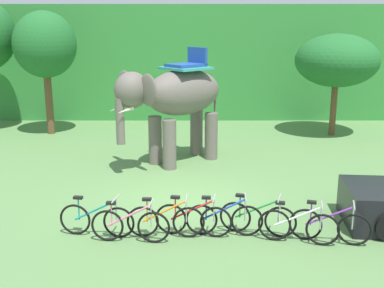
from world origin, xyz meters
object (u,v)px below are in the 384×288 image
Objects in this scene: tree_far_left at (335,61)px; bike_pink at (129,225)px; tree_left at (43,45)px; bike_blue at (222,219)px; bike_white at (296,226)px; bike_orange at (164,221)px; bike_red at (192,219)px; bike_teal at (95,220)px; elephant at (174,98)px; bike_purple at (328,225)px; bike_green at (256,218)px.

tree_far_left is 12.62m from bike_pink.
tree_left reaches higher than bike_blue.
bike_white is at bearing -109.70° from tree_far_left.
bike_red is (0.60, 0.08, 0.00)m from bike_orange.
bike_red is at bearing 7.27° from bike_orange.
tree_far_left reaches higher than bike_pink.
tree_far_left is 2.45× the size of bike_teal.
bike_purple is at bearing -59.82° from elephant.
elephant is 6.24m from bike_pink.
tree_far_left is at bearing 70.30° from bike_white.
bike_white is at bearing -64.96° from elephant.
bike_teal is 3.54m from bike_green.
bike_green is (0.74, 0.05, 0.00)m from bike_blue.
tree_far_left is 2.48× the size of bike_white.
elephant is (-6.40, -4.11, -0.87)m from tree_far_left.
bike_teal is (3.89, -9.98, -3.28)m from tree_left.
bike_white is (4.34, -0.34, 0.00)m from bike_teal.
bike_orange and bike_green have the same top height.
bike_white is at bearing -178.24° from bike_purple.
elephant reaches higher than bike_red.
elephant is at bearing 109.68° from bike_green.
bike_teal is 1.51m from bike_orange.
bike_pink is (0.77, -0.29, 0.00)m from bike_teal.
bike_pink is 2.05m from bike_blue.
bike_pink and bike_red have the same top height.
bike_red and bike_green have the same top height.
bike_teal and bike_pink have the same top height.
bike_teal and bike_purple have the same top height.
tree_far_left is 2.50× the size of bike_purple.
bike_blue is 1.59m from bike_white.
tree_far_left is 1.08× the size of elephant.
bike_blue is (1.28, 0.10, 0.00)m from bike_orange.
bike_teal is (-1.55, -5.63, -1.82)m from elephant.
bike_blue is at bearing -56.11° from tree_left.
bike_pink is 1.03× the size of bike_green.
tree_far_left is at bearing 32.74° from elephant.
bike_teal is at bearing 176.36° from bike_purple.
bike_teal is at bearing 175.53° from bike_white.
bike_green is at bearing 2.64° from bike_red.
bike_orange is 2.03m from bike_green.
bike_purple is (0.67, 0.02, 0.00)m from bike_white.
bike_orange is 1.00× the size of bike_blue.
elephant is 6.11m from bike_teal.
bike_orange and bike_red have the same top height.
bike_red and bike_blue have the same top height.
bike_red is 2.25m from bike_white.
bike_orange is at bearing -123.31° from tree_far_left.
tree_far_left is 2.43× the size of bike_pink.
tree_left is 3.04× the size of bike_green.
bike_white is 1.01× the size of bike_purple.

